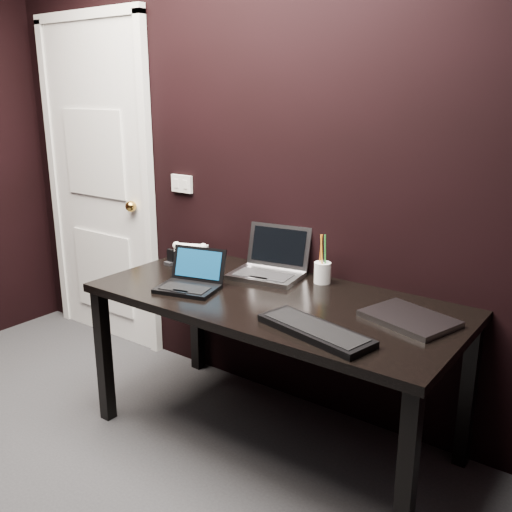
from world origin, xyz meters
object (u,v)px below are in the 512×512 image
Objects in this scene: desk at (274,313)px; desk_phone at (190,252)px; closed_laptop at (409,319)px; silver_laptop at (269,267)px; mobile_phone at (170,259)px; netbook at (191,281)px; door at (99,185)px; ext_keyboard at (315,330)px; pen_cup at (322,272)px.

desk_phone is (-0.73, 0.24, 0.11)m from desk.
desk is at bearing -171.95° from closed_laptop.
desk is at bearing -50.99° from silver_laptop.
closed_laptop is 1.34m from mobile_phone.
desk_phone is at bearing 132.55° from netbook.
mobile_phone is (-1.33, -0.01, 0.02)m from closed_laptop.
door is 5.30× the size of closed_laptop.
ext_keyboard is at bearing -41.37° from silver_laptop.
silver_laptop is 0.28m from pen_cup.
door is at bearing 157.80° from netbook.
netbook is 0.43m from silver_laptop.
desk_phone reaches higher than desk.
door is 1.48m from silver_laptop.
netbook is 1.01m from closed_laptop.
silver_laptop is 0.74m from ext_keyboard.
netbook reaches higher than closed_laptop.
pen_cup is (0.81, 0.06, 0.02)m from desk_phone.
desk is 0.74m from mobile_phone.
pen_cup reaches higher than desk.
mobile_phone is at bearing -164.80° from pen_cup.
door is 1.73m from desk.
desk_phone is (-0.35, 0.38, 0.00)m from netbook.
door reaches higher than mobile_phone.
desk_phone is (-0.53, -0.00, -0.01)m from silver_laptop.
closed_laptop is (0.80, -0.15, -0.03)m from silver_laptop.
netbook reaches higher than ext_keyboard.
pen_cup reaches higher than closed_laptop.
door is 1.00m from mobile_phone.
desk is 0.45m from ext_keyboard.
silver_laptop reaches higher than ext_keyboard.
ext_keyboard is (0.74, -0.11, -0.02)m from netbook.
silver_laptop is (-0.19, 0.24, 0.12)m from desk.
desk_phone is (-1.09, 0.48, 0.02)m from ext_keyboard.
silver_laptop reaches higher than netbook.
desk is at bearing 20.42° from netbook.
pen_cup reaches higher than ext_keyboard.
closed_laptop is at bearing 13.00° from netbook.
door is at bearing 177.45° from pen_cup.
door is at bearing 172.67° from closed_laptop.
silver_laptop is (1.45, -0.14, -0.26)m from door.
silver_laptop is at bearing -5.32° from door.
netbook is (1.27, -0.52, -0.27)m from door.
silver_laptop is at bearing 129.01° from desk.
mobile_phone is at bearing -179.70° from closed_laptop.
pen_cup is at bearing -2.55° from door.
ext_keyboard reaches higher than desk.
desk_phone is (0.92, -0.14, -0.27)m from door.
pen_cup is (0.46, 0.44, 0.02)m from netbook.
silver_laptop is at bearing 169.07° from closed_laptop.
desk is 0.62m from closed_laptop.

